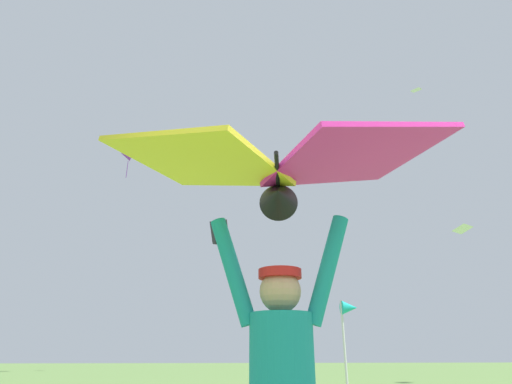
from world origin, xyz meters
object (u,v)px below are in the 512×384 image
Objects in this scene: held_stunt_kite at (277,167)px; distant_kite_white_mid_right at (416,90)px; distant_kite_purple_far_center at (129,157)px; marker_flag at (349,317)px; distant_kite_green_high_right at (165,143)px; distant_kite_white_low_right at (462,228)px; distant_kite_black_high_left at (220,232)px.

distant_kite_white_mid_right reaches higher than held_stunt_kite.
marker_flag is at bearing -66.92° from distant_kite_purple_far_center.
held_stunt_kite is 33.61m from distant_kite_green_high_right.
distant_kite_purple_far_center reaches higher than marker_flag.
distant_kite_white_mid_right is at bearing -24.13° from distant_kite_purple_far_center.
distant_kite_white_low_right is at bearing 54.30° from held_stunt_kite.
distant_kite_white_mid_right is 0.26× the size of distant_kite_purple_far_center.
distant_kite_white_low_right is 14.88m from marker_flag.
distant_kite_black_high_left is at bearing -65.21° from distant_kite_purple_far_center.
distant_kite_white_mid_right is at bearing 57.51° from held_stunt_kite.
distant_kite_white_low_right is (11.16, 15.53, 4.54)m from held_stunt_kite.
distant_kite_green_high_right is 22.21m from distant_kite_black_high_left.
distant_kite_white_low_right is 0.38× the size of distant_kite_purple_far_center.
distant_kite_green_high_right reaches higher than marker_flag.
distant_kite_black_high_left is at bearing 108.71° from marker_flag.
distant_kite_white_mid_right is at bearing 73.95° from distant_kite_white_low_right.
distant_kite_white_low_right reaches higher than distant_kite_black_high_left.
distant_kite_white_mid_right is at bearing 30.61° from distant_kite_black_high_left.
distant_kite_white_low_right is at bearing 48.85° from marker_flag.
distant_kite_purple_far_center is at bearing -159.94° from distant_kite_green_high_right.
distant_kite_purple_far_center reaches higher than distant_kite_white_low_right.
distant_kite_green_high_right reaches higher than distant_kite_white_low_right.
distant_kite_black_high_left is (-11.52, -3.80, -1.56)m from distant_kite_white_low_right.
distant_kite_black_high_left is (7.61, -16.47, -10.88)m from distant_kite_purple_far_center.
distant_kite_white_mid_right is 0.70× the size of distant_kite_white_low_right.
distant_kite_white_mid_right is 0.32× the size of marker_flag.
distant_kite_green_high_right reaches higher than held_stunt_kite.
distant_kite_white_low_right is (16.46, -13.65, -11.27)m from distant_kite_green_high_right.
held_stunt_kite is 0.83× the size of distant_kite_purple_far_center.
distant_kite_purple_far_center is at bearing 146.47° from distant_kite_white_low_right.
distant_kite_white_low_right is 12.23m from distant_kite_black_high_left.
distant_kite_white_mid_right reaches higher than distant_kite_purple_far_center.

